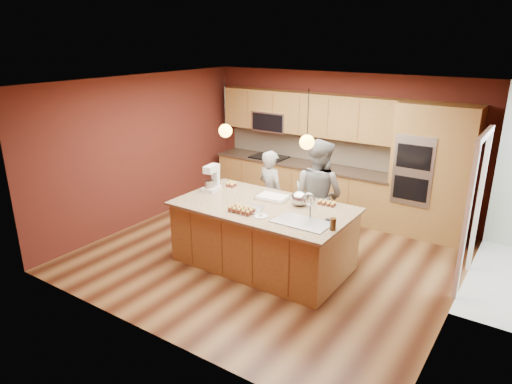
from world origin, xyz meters
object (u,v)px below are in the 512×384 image
Objects in this scene: person_left at (271,194)px; mixing_bowl at (300,198)px; island at (264,235)px; stand_mixer at (212,180)px; person_right at (318,195)px.

mixing_bowl is (0.93, -0.68, 0.31)m from person_left.
mixing_bowl is (0.42, 0.30, 0.58)m from island.
stand_mixer is (-0.58, -0.87, 0.38)m from person_left.
island is 1.43× the size of person_right.
person_right is 1.73m from stand_mixer.
person_right reaches higher than island.
person_right reaches higher than mixing_bowl.
person_left is 5.57× the size of mixing_bowl.
person_right is 0.70m from mixing_bowl.
person_right reaches higher than stand_mixer.
person_left is 0.91m from person_right.
person_right is (0.90, 0.00, 0.15)m from person_left.
stand_mixer is at bearing 73.94° from person_left.
person_left is 1.19m from mixing_bowl.
person_right is at bearing -162.64° from person_left.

